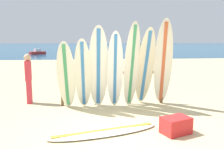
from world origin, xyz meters
TOP-DOWN VIEW (x-y plane):
  - ground_plane at (0.00, 0.00)m, footprint 120.00×120.00m
  - ocean_water at (0.00, 58.00)m, footprint 120.00×80.00m
  - surfboard_rack at (0.10, 2.30)m, footprint 3.19×0.09m
  - surfboard_leaning_far_left at (-1.27, 1.89)m, footprint 0.54×0.70m
  - surfboard_leaning_left at (-0.79, 1.86)m, footprint 0.50×0.74m
  - surfboard_leaning_center_left at (-0.36, 1.91)m, footprint 0.59×0.66m
  - surfboard_leaning_center at (0.12, 1.87)m, footprint 0.50×0.68m
  - surfboard_leaning_center_right at (0.60, 1.88)m, footprint 0.54×0.68m
  - surfboard_leaning_right at (1.02, 1.98)m, footprint 0.53×1.04m
  - surfboard_leaning_far_right at (1.58, 2.03)m, footprint 0.63×0.74m
  - surfboard_lying_on_sand at (-0.31, 0.13)m, footprint 2.53×1.17m
  - beachgoer_standing at (-2.50, 2.69)m, footprint 0.21×0.26m
  - small_boat_offshore at (-7.32, 26.24)m, footprint 2.05×1.85m
  - cooler_box at (1.22, -0.04)m, footprint 0.70×0.59m

SIDE VIEW (x-z plane):
  - ground_plane at x=0.00m, z-range 0.00..0.00m
  - ocean_water at x=0.00m, z-range 0.00..0.01m
  - surfboard_lying_on_sand at x=-0.31m, z-range -0.01..0.08m
  - cooler_box at x=1.22m, z-range 0.00..0.36m
  - small_boat_offshore at x=-7.32m, z-range -0.10..0.61m
  - surfboard_rack at x=0.10m, z-range 0.15..1.29m
  - beachgoer_standing at x=-2.50m, z-range 0.08..1.64m
  - surfboard_leaning_far_left at x=-1.27m, z-range 0.00..1.97m
  - surfboard_leaning_left at x=-0.79m, z-range 0.00..2.04m
  - surfboard_leaning_center at x=0.12m, z-range 0.00..2.24m
  - surfboard_leaning_right at x=1.02m, z-range 0.00..2.35m
  - surfboard_leaning_center_left at x=-0.36m, z-range 0.00..2.40m
  - surfboard_leaning_center_right at x=0.60m, z-range 0.00..2.50m
  - surfboard_leaning_far_right at x=1.58m, z-range 0.00..2.60m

